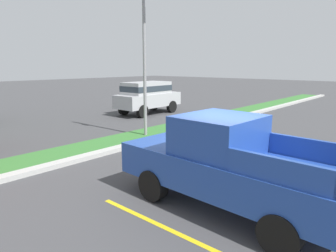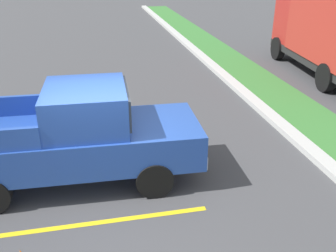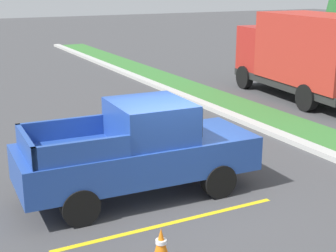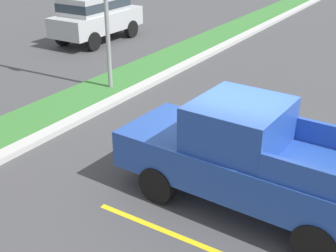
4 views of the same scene
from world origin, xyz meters
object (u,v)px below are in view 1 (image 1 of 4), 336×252
Objects in this scene: suv_distant at (148,95)px; pickup_truck_main at (228,164)px; street_light at (147,47)px; traffic_cone at (303,173)px.

pickup_truck_main is at bearing -127.50° from suv_distant.
pickup_truck_main is at bearing -120.97° from street_light.
pickup_truck_main is 2.88m from traffic_cone.
traffic_cone is (-5.72, -11.74, -0.95)m from suv_distant.
street_light is at bearing 59.03° from pickup_truck_main.
traffic_cone is at bearing -115.96° from suv_distant.
pickup_truck_main is 0.78× the size of street_light.
suv_distant is at bearing 64.04° from traffic_cone.
street_light is at bearing -134.80° from suv_distant.
suv_distant is at bearing 52.50° from pickup_truck_main.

